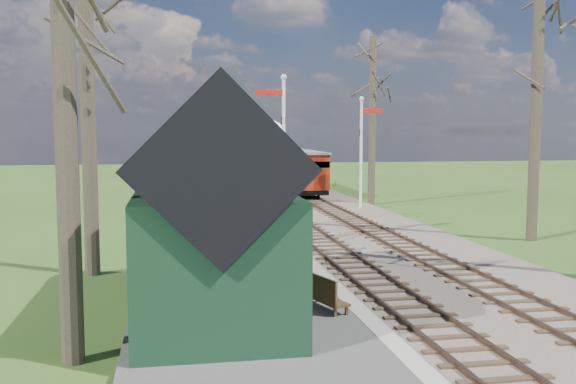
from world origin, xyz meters
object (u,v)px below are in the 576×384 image
object	(u,v)px
sign_board	(282,259)
bench	(322,293)
person	(275,249)
red_carriage_a	(303,172)
station_shed	(211,214)
locomotive	(269,168)
coach	(255,171)
semaphore_far	(363,144)
semaphore_near	(282,140)
red_carriage_b	(287,167)

from	to	relation	value
sign_board	bench	xyz separation A→B (m)	(0.42, -2.58, -0.24)
person	red_carriage_a	bearing A→B (deg)	5.84
station_shed	red_carriage_a	bearing A→B (deg)	74.10
locomotive	coach	xyz separation A→B (m)	(0.01, 6.06, -0.53)
station_shed	bench	world-z (taller)	station_shed
locomotive	coach	distance (m)	6.08
semaphore_far	station_shed	bearing A→B (deg)	-115.72
station_shed	locomotive	bearing A→B (deg)	78.28
station_shed	semaphore_far	size ratio (longest dim) A/B	1.10
semaphore_near	coach	bearing A→B (deg)	87.01
bench	person	distance (m)	3.15
station_shed	sign_board	bearing A→B (deg)	50.92
station_shed	person	bearing A→B (deg)	57.84
semaphore_far	red_carriage_a	bearing A→B (deg)	105.94
coach	station_shed	bearing A→B (deg)	-99.14
semaphore_far	red_carriage_a	distance (m)	6.71
red_carriage_a	station_shed	bearing A→B (deg)	-105.90
coach	semaphore_near	bearing A→B (deg)	-92.99
red_carriage_b	person	world-z (taller)	red_carriage_b
semaphore_near	locomotive	xyz separation A→B (m)	(0.76, 8.65, -1.62)
semaphore_near	person	world-z (taller)	semaphore_near
red_carriage_a	semaphore_far	bearing A→B (deg)	-74.06
semaphore_near	coach	distance (m)	14.89
semaphore_far	bench	distance (m)	19.53
station_shed	sign_board	world-z (taller)	station_shed
semaphore_far	person	bearing A→B (deg)	-114.43
red_carriage_a	bench	distance (m)	24.90
semaphore_far	person	size ratio (longest dim) A/B	3.77
station_shed	person	xyz separation A→B (m)	(1.78, 2.83, -1.31)
semaphore_far	locomotive	bearing A→B (deg)	148.83
red_carriage_b	sign_board	distance (m)	27.84
station_shed	semaphore_far	world-z (taller)	semaphore_far
coach	person	size ratio (longest dim) A/B	4.57
semaphore_near	bench	xyz separation A→B (m)	(-1.22, -12.25, -3.07)
red_carriage_b	bench	xyz separation A→B (m)	(-4.58, -29.96, -0.98)
station_shed	sign_board	xyz separation A→B (m)	(1.89, 2.33, -1.47)
semaphore_near	person	size ratio (longest dim) A/B	4.10
locomotive	sign_board	size ratio (longest dim) A/B	3.65
sign_board	person	distance (m)	0.54
coach	red_carriage_a	bearing A→B (deg)	-43.93
semaphore_far	locomotive	size ratio (longest dim) A/B	1.32
locomotive	semaphore_near	bearing A→B (deg)	-95.00
locomotive	bench	world-z (taller)	locomotive
semaphore_far	coach	bearing A→B (deg)	116.65
red_carriage_a	person	size ratio (longest dim) A/B	3.45
semaphore_far	red_carriage_b	world-z (taller)	semaphore_far
semaphore_near	red_carriage_b	size ratio (longest dim) A/B	1.19
semaphore_far	red_carriage_b	distance (m)	11.98
sign_board	coach	bearing A→B (deg)	84.37
red_carriage_a	bench	size ratio (longest dim) A/B	3.81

